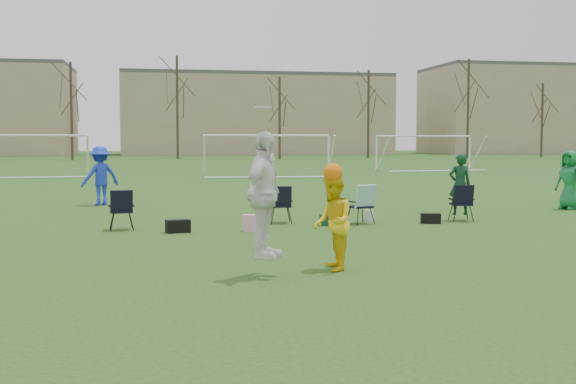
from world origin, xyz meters
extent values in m
plane|color=#234A17|center=(0.00, 0.00, 0.00)|extent=(260.00, 260.00, 0.00)
imported|color=blue|center=(-4.21, 14.67, 0.97)|extent=(1.45, 1.22, 1.94)
imported|color=#147339|center=(10.18, 10.58, 0.91)|extent=(0.85, 1.04, 1.83)
imported|color=white|center=(-0.75, 1.35, 1.30)|extent=(0.99, 1.25, 1.99)
imported|color=yellow|center=(0.45, 1.74, 0.79)|extent=(0.66, 0.81, 1.59)
sphere|color=orange|center=(0.45, 1.74, 1.62)|extent=(0.32, 0.32, 0.32)
cylinder|color=white|center=(-0.76, 1.34, 2.66)|extent=(0.27, 0.27, 0.04)
imported|color=#0F391F|center=(5.58, 8.33, 0.97)|extent=(0.64, 0.46, 1.63)
cube|color=black|center=(-1.92, 7.10, 0.15)|extent=(0.60, 0.40, 0.30)
cube|color=pink|center=(-0.23, 6.99, 0.20)|extent=(0.38, 0.27, 0.40)
cube|color=#103C1B|center=(1.87, 7.82, 0.14)|extent=(0.45, 0.28, 0.28)
cube|color=white|center=(2.29, 8.31, 0.16)|extent=(0.46, 0.35, 0.32)
cylinder|color=white|center=(3.12, 8.53, 0.15)|extent=(0.26, 0.26, 0.30)
cube|color=black|center=(4.55, 7.78, 0.13)|extent=(0.55, 0.38, 0.26)
cube|color=black|center=(-3.23, 7.87, 0.48)|extent=(0.65, 0.65, 0.96)
cube|color=black|center=(0.76, 8.59, 0.48)|extent=(0.65, 0.65, 0.96)
cube|color=black|center=(2.74, 8.05, 0.48)|extent=(0.76, 0.76, 0.96)
cube|color=black|center=(5.58, 8.23, 0.48)|extent=(0.68, 0.68, 0.96)
cylinder|color=white|center=(-6.36, 34.32, 1.20)|extent=(0.12, 0.12, 2.40)
cylinder|color=white|center=(-10.00, 34.00, 2.40)|extent=(7.28, 0.76, 0.12)
cylinder|color=white|center=(0.36, 32.25, 1.20)|extent=(0.12, 0.12, 2.40)
cylinder|color=white|center=(7.64, 31.75, 1.20)|extent=(0.12, 0.12, 2.40)
cylinder|color=white|center=(4.00, 32.00, 2.40)|extent=(7.29, 0.63, 0.12)
cylinder|color=white|center=(12.39, 37.49, 1.20)|extent=(0.12, 0.12, 2.40)
cylinder|color=white|center=(19.61, 38.51, 1.20)|extent=(0.12, 0.12, 2.40)
cylinder|color=white|center=(16.00, 38.00, 2.40)|extent=(7.25, 1.13, 0.12)
cylinder|color=#382B21|center=(-11.00, 68.50, 5.10)|extent=(0.28, 0.28, 10.20)
cylinder|color=#382B21|center=(0.00, 71.50, 5.70)|extent=(0.28, 0.28, 11.40)
cylinder|color=#382B21|center=(11.00, 68.50, 4.50)|extent=(0.28, 0.28, 9.00)
cylinder|color=#382B21|center=(22.00, 71.50, 5.10)|extent=(0.28, 0.28, 10.20)
cylinder|color=#382B21|center=(33.00, 68.50, 5.70)|extent=(0.28, 0.28, 11.40)
cylinder|color=#382B21|center=(44.00, 71.50, 4.50)|extent=(0.28, 0.28, 9.00)
cube|color=tan|center=(12.00, 96.00, 5.50)|extent=(38.00, 16.00, 11.00)
cube|color=tan|center=(55.00, 96.00, 6.50)|extent=(30.00, 16.00, 13.00)
camera|label=1|loc=(-2.40, -9.74, 2.16)|focal=45.00mm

